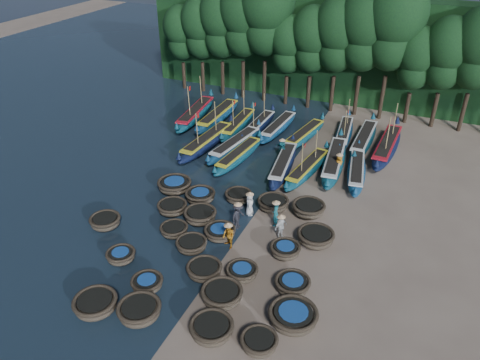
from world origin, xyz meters
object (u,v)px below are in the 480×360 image
at_px(coracle_19, 316,237).
at_px(long_boat_11, 238,124).
at_px(coracle_6, 147,283).
at_px(long_boat_13, 278,127).
at_px(coracle_10, 105,221).
at_px(coracle_14, 292,284).
at_px(fisherman_2, 228,235).
at_px(coracle_22, 238,196).
at_px(long_boat_8, 357,170).
at_px(coracle_8, 222,295).
at_px(fisherman_1, 276,212).
at_px(long_boat_3, 235,145).
at_px(long_boat_12, 258,125).
at_px(coracle_17, 220,232).
at_px(long_boat_15, 344,133).
at_px(coracle_11, 174,230).
at_px(coracle_16, 200,215).
at_px(coracle_3, 212,329).
at_px(coracle_13, 242,272).
at_px(long_boat_17, 387,146).
at_px(coracle_4, 259,342).
at_px(fisherman_6, 339,164).
at_px(coracle_7, 204,270).
at_px(fisherman_3, 238,215).
at_px(coracle_5, 121,255).
at_px(coracle_21, 200,196).
at_px(fisherman_5, 282,149).
at_px(fisherman_0, 250,203).
at_px(long_boat_5, 283,164).
at_px(coracle_12, 192,244).
at_px(long_boat_2, 207,141).
at_px(long_boat_16, 364,139).
at_px(long_boat_10, 218,116).
at_px(coracle_23, 273,203).
at_px(fisherman_4, 281,226).
at_px(long_boat_6, 308,168).
at_px(long_boat_4, 239,155).
at_px(long_boat_9, 196,113).
at_px(long_boat_7, 334,161).
at_px(long_boat_14, 304,135).
at_px(coracle_24, 309,208).

relative_size(coracle_19, long_boat_11, 0.30).
bearing_deg(coracle_19, coracle_6, -134.22).
bearing_deg(long_boat_13, coracle_10, -102.48).
bearing_deg(coracle_14, fisherman_2, 157.69).
distance_m(coracle_22, long_boat_8, 9.24).
distance_m(coracle_8, fisherman_1, 7.25).
relative_size(coracle_6, long_boat_3, 0.25).
relative_size(coracle_6, long_boat_12, 0.27).
height_order(coracle_17, long_boat_15, long_boat_15).
distance_m(coracle_10, coracle_11, 4.40).
distance_m(coracle_16, long_boat_13, 14.62).
height_order(coracle_3, coracle_13, coracle_3).
xyz_separation_m(coracle_14, long_boat_17, (2.07, 17.77, 0.21)).
bearing_deg(coracle_4, fisherman_2, 125.54).
xyz_separation_m(coracle_3, fisherman_6, (1.79, 17.18, 0.43)).
bearing_deg(fisherman_6, coracle_7, 174.18).
bearing_deg(fisherman_3, coracle_17, 166.24).
distance_m(coracle_5, coracle_8, 6.54).
relative_size(long_boat_8, fisherman_1, 3.91).
relative_size(coracle_21, fisherman_5, 1.13).
xyz_separation_m(long_boat_17, fisherman_0, (-6.73, -12.36, 0.26)).
distance_m(long_boat_5, long_boat_8, 5.36).
height_order(coracle_22, fisherman_3, fisherman_3).
height_order(coracle_3, coracle_17, coracle_3).
height_order(coracle_12, long_boat_2, long_boat_2).
bearing_deg(long_boat_5, long_boat_16, 47.43).
height_order(long_boat_10, long_boat_11, long_boat_11).
bearing_deg(coracle_23, long_boat_8, 57.25).
relative_size(coracle_17, long_boat_11, 0.27).
relative_size(long_boat_16, fisherman_4, 4.63).
xyz_separation_m(coracle_11, long_boat_15, (6.36, 17.38, 0.15)).
bearing_deg(coracle_8, coracle_16, 126.63).
relative_size(coracle_4, long_boat_6, 0.29).
height_order(coracle_14, coracle_21, coracle_21).
relative_size(long_boat_4, fisherman_0, 4.07).
bearing_deg(coracle_3, long_boat_9, 119.97).
height_order(long_boat_5, long_boat_6, long_boat_6).
xyz_separation_m(coracle_11, long_boat_7, (6.82, 12.04, 0.22)).
bearing_deg(coracle_19, long_boat_10, 133.48).
bearing_deg(coracle_6, long_boat_12, 95.53).
bearing_deg(fisherman_4, fisherman_1, 59.46).
xyz_separation_m(coracle_3, long_boat_14, (-2.18, 21.73, 0.04)).
xyz_separation_m(long_boat_7, long_boat_12, (-7.72, 3.96, -0.08)).
height_order(coracle_7, coracle_17, coracle_7).
xyz_separation_m(coracle_19, long_boat_13, (-7.26, 13.88, 0.03)).
height_order(coracle_24, fisherman_5, fisherman_5).
height_order(coracle_6, coracle_10, coracle_10).
distance_m(coracle_14, coracle_17, 5.90).
bearing_deg(long_boat_14, coracle_8, -75.17).
bearing_deg(long_boat_16, fisherman_2, -105.35).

